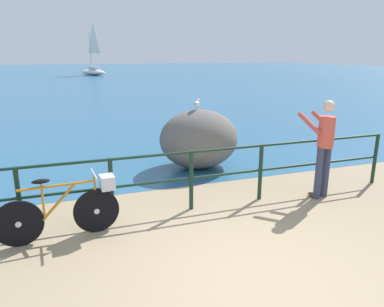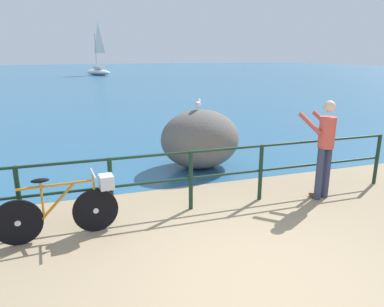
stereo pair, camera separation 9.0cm
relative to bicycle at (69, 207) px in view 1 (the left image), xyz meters
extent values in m
cube|color=#937F60|center=(1.94, 18.15, -0.51)|extent=(120.00, 120.00, 0.10)
cube|color=#285B7F|center=(1.94, 46.39, -0.46)|extent=(120.00, 90.00, 0.01)
cylinder|color=black|center=(-0.67, 0.34, 0.05)|extent=(0.07, 0.07, 1.02)
cylinder|color=black|center=(0.64, 0.34, 0.05)|extent=(0.07, 0.07, 1.02)
cylinder|color=black|center=(1.94, 0.34, 0.05)|extent=(0.07, 0.07, 1.02)
cylinder|color=black|center=(3.25, 0.34, 0.05)|extent=(0.07, 0.07, 1.02)
cylinder|color=black|center=(4.56, 0.34, 0.05)|extent=(0.07, 0.07, 1.02)
cylinder|color=black|center=(5.87, 0.34, 0.05)|extent=(0.07, 0.07, 1.02)
cylinder|color=black|center=(1.94, 0.34, 0.54)|extent=(7.84, 0.04, 0.04)
cylinder|color=black|center=(1.94, 0.34, 0.09)|extent=(7.84, 0.04, 0.04)
cylinder|color=black|center=(-0.67, -0.05, -0.13)|extent=(0.66, 0.09, 0.66)
cylinder|color=#B7BCC6|center=(-0.67, -0.05, -0.13)|extent=(0.08, 0.06, 0.08)
cylinder|color=black|center=(0.37, 0.03, -0.13)|extent=(0.66, 0.09, 0.66)
cylinder|color=#B7BCC6|center=(0.37, 0.03, -0.13)|extent=(0.08, 0.06, 0.08)
cylinder|color=#B27219|center=(-0.15, -0.01, 0.34)|extent=(0.99, 0.11, 0.04)
cylinder|color=#B27219|center=(-0.12, -0.01, 0.10)|extent=(0.50, 0.08, 0.50)
cylinder|color=#B27219|center=(-0.33, -0.03, 0.13)|extent=(0.03, 0.03, 0.53)
ellipsoid|color=black|center=(-0.33, -0.03, 0.43)|extent=(0.25, 0.12, 0.06)
cylinder|color=#B27219|center=(0.37, 0.03, 0.15)|extent=(0.03, 0.03, 0.57)
cylinder|color=#B7BCC6|center=(0.37, 0.03, 0.44)|extent=(0.07, 0.48, 0.03)
cube|color=#B7BCC6|center=(0.55, 0.04, 0.29)|extent=(0.22, 0.25, 0.20)
cylinder|color=#333851|center=(4.25, 0.02, 0.01)|extent=(0.12, 0.12, 0.95)
ellipsoid|color=#513319|center=(4.24, 0.08, -0.42)|extent=(0.15, 0.28, 0.08)
cylinder|color=#333851|center=(4.45, 0.06, 0.01)|extent=(0.12, 0.12, 0.95)
ellipsoid|color=#513319|center=(4.43, 0.12, -0.42)|extent=(0.15, 0.28, 0.08)
cylinder|color=#CC4C3F|center=(4.35, 0.04, 0.76)|extent=(0.28, 0.28, 0.55)
sphere|color=beige|center=(4.35, 0.04, 1.22)|extent=(0.20, 0.20, 0.20)
cylinder|color=#CC4C3F|center=(4.12, 0.23, 0.90)|extent=(0.19, 0.52, 0.34)
cylinder|color=#CC4C3F|center=(4.47, 0.31, 0.90)|extent=(0.19, 0.52, 0.34)
ellipsoid|color=#605B56|center=(2.88, 2.49, 0.20)|extent=(1.81, 1.53, 1.34)
cylinder|color=gold|center=(2.81, 2.52, 0.90)|extent=(0.01, 0.01, 0.06)
cylinder|color=gold|center=(2.85, 2.50, 0.90)|extent=(0.01, 0.01, 0.06)
ellipsoid|color=white|center=(2.83, 2.51, 1.00)|extent=(0.23, 0.28, 0.13)
ellipsoid|color=#9E9EA3|center=(2.82, 2.49, 1.03)|extent=(0.23, 0.27, 0.06)
sphere|color=white|center=(2.90, 2.61, 1.07)|extent=(0.08, 0.08, 0.08)
cone|color=gold|center=(2.92, 2.66, 1.06)|extent=(0.05, 0.06, 0.02)
ellipsoid|color=white|center=(3.60, 41.24, -0.11)|extent=(3.36, 4.45, 0.70)
cube|color=silver|center=(3.76, 40.98, 0.42)|extent=(1.35, 1.53, 0.36)
cylinder|color=#B2B2B7|center=(3.50, 41.41, 2.34)|extent=(0.10, 0.10, 4.20)
pyramid|color=white|center=(3.88, 40.76, 3.92)|extent=(0.87, 1.41, 3.57)
camera|label=1|loc=(0.07, -5.03, 2.09)|focal=33.87mm
camera|label=2|loc=(0.16, -5.06, 2.09)|focal=33.87mm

